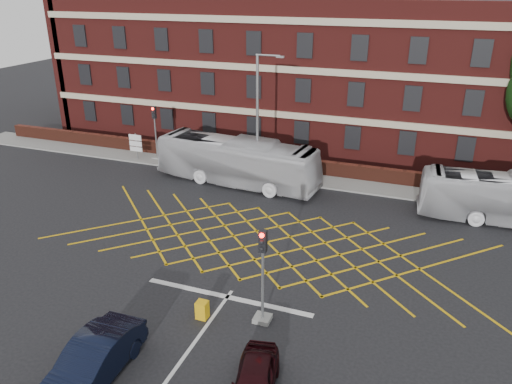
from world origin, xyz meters
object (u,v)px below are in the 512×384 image
(car_maroon, at_px, (255,381))
(street_lamp, at_px, (258,144))
(bus_left, at_px, (237,161))
(traffic_light_far, at_px, (156,138))
(car_navy, at_px, (93,361))
(traffic_light_near, at_px, (263,285))
(utility_cabinet, at_px, (202,310))
(direction_signs, at_px, (136,144))

(car_maroon, xyz_separation_m, street_lamp, (-6.42, 17.88, 2.47))
(bus_left, xyz_separation_m, traffic_light_far, (-7.95, 2.57, 0.13))
(car_navy, relative_size, street_lamp, 0.53)
(car_navy, relative_size, traffic_light_near, 1.12)
(car_navy, xyz_separation_m, traffic_light_near, (4.52, 5.22, 0.98))
(bus_left, xyz_separation_m, utility_cabinet, (4.41, -14.63, -1.24))
(car_navy, height_order, direction_signs, direction_signs)
(bus_left, distance_m, utility_cabinet, 15.33)
(traffic_light_far, height_order, direction_signs, traffic_light_far)
(traffic_light_near, xyz_separation_m, traffic_light_far, (-14.82, 16.50, 0.00))
(traffic_light_near, bearing_deg, utility_cabinet, -164.25)
(bus_left, relative_size, car_navy, 2.45)
(car_maroon, height_order, direction_signs, direction_signs)
(bus_left, distance_m, street_lamp, 2.13)
(bus_left, height_order, utility_cabinet, bus_left)
(direction_signs, bearing_deg, car_maroon, -48.55)
(direction_signs, bearing_deg, car_navy, -60.86)
(traffic_light_near, relative_size, traffic_light_far, 1.00)
(car_navy, height_order, car_maroon, car_navy)
(traffic_light_far, xyz_separation_m, street_lamp, (9.52, -2.53, 1.32))
(car_maroon, bearing_deg, car_navy, -178.08)
(car_maroon, relative_size, utility_cabinet, 4.50)
(street_lamp, relative_size, direction_signs, 4.07)
(traffic_light_near, distance_m, street_lamp, 15.00)
(utility_cabinet, bearing_deg, direction_signs, 129.98)
(direction_signs, bearing_deg, utility_cabinet, -50.02)
(street_lamp, bearing_deg, car_maroon, -70.25)
(traffic_light_far, bearing_deg, car_maroon, -52.02)
(traffic_light_near, bearing_deg, direction_signs, 135.92)
(bus_left, xyz_separation_m, direction_signs, (-9.28, 1.71, -0.26))
(traffic_light_far, bearing_deg, car_navy, -64.63)
(bus_left, bearing_deg, traffic_light_near, -147.44)
(bus_left, xyz_separation_m, street_lamp, (1.57, 0.03, 1.45))
(direction_signs, bearing_deg, street_lamp, -8.77)
(traffic_light_near, distance_m, traffic_light_far, 22.18)
(utility_cabinet, bearing_deg, car_maroon, -42.03)
(car_navy, bearing_deg, traffic_light_far, 113.65)
(car_maroon, height_order, traffic_light_near, traffic_light_near)
(traffic_light_near, height_order, direction_signs, traffic_light_near)
(bus_left, relative_size, direction_signs, 5.34)
(car_navy, bearing_deg, car_maroon, 11.36)
(utility_cabinet, bearing_deg, traffic_light_far, 125.72)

